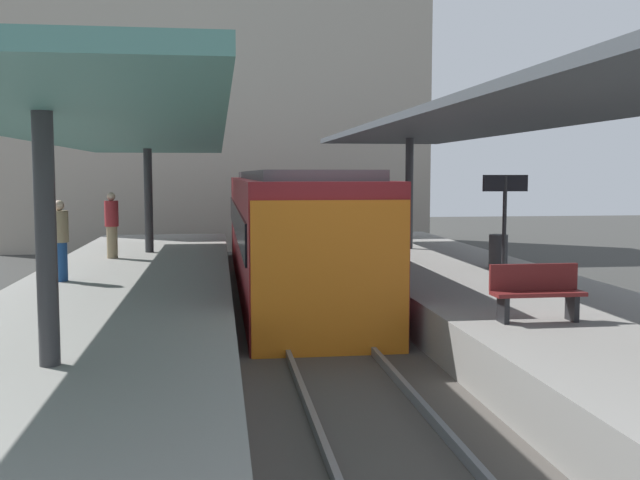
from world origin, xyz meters
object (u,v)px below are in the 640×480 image
Objects in this scene: commuter_train at (287,229)px; passenger_mid_platform at (60,239)px; platform_sign at (505,205)px; platform_bench at (536,291)px; litter_bin at (498,251)px; passenger_near_bench at (112,224)px.

commuter_train reaches higher than passenger_mid_platform.
platform_sign is 1.31× the size of passenger_mid_platform.
litter_bin is at bearing 73.69° from platform_bench.
commuter_train is 7.20× the size of platform_sign.
passenger_near_bench is at bearing 178.34° from commuter_train.
passenger_near_bench is at bearing 128.63° from platform_bench.
litter_bin is at bearing -34.65° from commuter_train.
litter_bin is at bearing -19.95° from passenger_near_bench.
litter_bin is at bearing 4.51° from passenger_mid_platform.
platform_sign is 3.26m from litter_bin.
commuter_train is at bearing 145.35° from litter_bin.
passenger_mid_platform is (-5.10, -4.03, 0.15)m from commuter_train.
passenger_mid_platform is (-0.47, -4.17, -0.03)m from passenger_near_bench.
passenger_mid_platform reaches higher than litter_bin.
passenger_mid_platform is at bearing -141.67° from commuter_train.
passenger_near_bench is (-7.57, 9.47, 0.44)m from platform_bench.
platform_bench is (2.94, -9.34, -0.26)m from commuter_train.
passenger_near_bench is at bearing 83.59° from passenger_mid_platform.
passenger_mid_platform is at bearing 166.73° from platform_sign.
litter_bin is 0.47× the size of passenger_mid_platform.
litter_bin is 9.86m from passenger_mid_platform.
passenger_near_bench is (-4.63, 0.13, 0.18)m from commuter_train.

